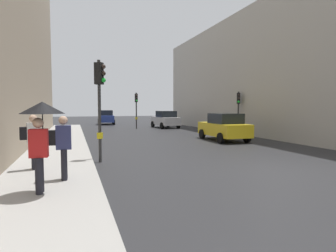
# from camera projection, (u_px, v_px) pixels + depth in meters

# --- Properties ---
(ground_plane) EXTENTS (120.00, 120.00, 0.00)m
(ground_plane) POSITION_uv_depth(u_px,v_px,m) (277.00, 171.00, 9.80)
(ground_plane) COLOR #28282B
(sidewalk_kerb) EXTENTS (2.77, 40.00, 0.16)m
(sidewalk_kerb) POSITION_uv_depth(u_px,v_px,m) (58.00, 152.00, 13.20)
(sidewalk_kerb) COLOR #A8A5A0
(sidewalk_kerb) RESTS_ON ground
(building_facade_right) EXTENTS (12.00, 34.96, 9.71)m
(building_facade_right) POSITION_uv_depth(u_px,v_px,m) (316.00, 73.00, 22.86)
(building_facade_right) COLOR #B2ADA3
(building_facade_right) RESTS_ON ground
(traffic_light_near_right) EXTENTS (0.44, 0.37, 3.99)m
(traffic_light_near_right) POSITION_uv_depth(u_px,v_px,m) (100.00, 92.00, 11.14)
(traffic_light_near_right) COLOR #2D2D2D
(traffic_light_near_right) RESTS_ON ground
(traffic_light_far_median) EXTENTS (0.25, 0.43, 3.59)m
(traffic_light_far_median) POSITION_uv_depth(u_px,v_px,m) (136.00, 104.00, 28.52)
(traffic_light_far_median) COLOR #2D2D2D
(traffic_light_far_median) RESTS_ON ground
(traffic_light_mid_street) EXTENTS (0.35, 0.45, 3.36)m
(traffic_light_mid_street) POSITION_uv_depth(u_px,v_px,m) (238.00, 105.00, 22.24)
(traffic_light_mid_street) COLOR #2D2D2D
(traffic_light_mid_street) RESTS_ON ground
(car_yellow_taxi) EXTENTS (2.07, 4.23, 1.76)m
(car_yellow_taxi) POSITION_uv_depth(u_px,v_px,m) (224.00, 127.00, 18.57)
(car_yellow_taxi) COLOR yellow
(car_yellow_taxi) RESTS_ON ground
(car_silver_hatchback) EXTENTS (2.27, 4.33, 1.76)m
(car_silver_hatchback) POSITION_uv_depth(u_px,v_px,m) (165.00, 119.00, 29.98)
(car_silver_hatchback) COLOR #BCBCC1
(car_silver_hatchback) RESTS_ON ground
(car_blue_van) EXTENTS (2.27, 4.32, 1.76)m
(car_blue_van) POSITION_uv_depth(u_px,v_px,m) (106.00, 117.00, 35.84)
(car_blue_van) COLOR navy
(car_blue_van) RESTS_ON ground
(pedestrian_with_umbrella) EXTENTS (1.00, 1.00, 2.14)m
(pedestrian_with_umbrella) POSITION_uv_depth(u_px,v_px,m) (41.00, 122.00, 6.63)
(pedestrian_with_umbrella) COLOR black
(pedestrian_with_umbrella) RESTS_ON sidewalk_kerb
(pedestrian_with_black_backpack) EXTENTS (0.64, 0.40, 1.77)m
(pedestrian_with_black_backpack) POSITION_uv_depth(u_px,v_px,m) (32.00, 139.00, 9.20)
(pedestrian_with_black_backpack) COLOR black
(pedestrian_with_black_backpack) RESTS_ON sidewalk_kerb
(pedestrian_with_grey_backpack) EXTENTS (0.60, 0.36, 1.77)m
(pedestrian_with_grey_backpack) POSITION_uv_depth(u_px,v_px,m) (62.00, 144.00, 7.89)
(pedestrian_with_grey_backpack) COLOR black
(pedestrian_with_grey_backpack) RESTS_ON sidewalk_kerb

